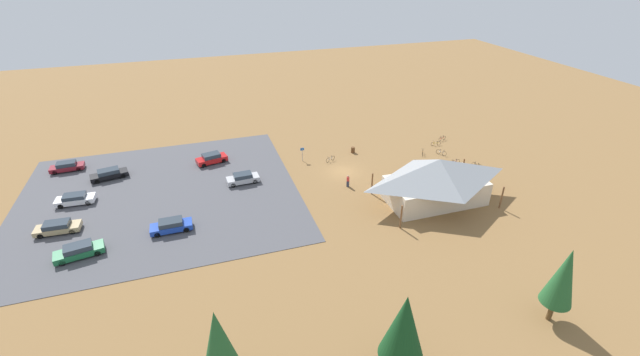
# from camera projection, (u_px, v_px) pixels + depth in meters

# --- Properties ---
(ground) EXTENTS (160.00, 160.00, 0.00)m
(ground) POSITION_uv_depth(u_px,v_px,m) (343.00, 172.00, 58.87)
(ground) COLOR olive
(ground) RESTS_ON ground
(parking_lot_asphalt) EXTENTS (34.39, 31.21, 0.05)m
(parking_lot_asphalt) POSITION_uv_depth(u_px,v_px,m) (160.00, 196.00, 53.07)
(parking_lot_asphalt) COLOR #4C4C51
(parking_lot_asphalt) RESTS_ON ground
(bike_pavilion) EXTENTS (13.79, 8.18, 5.78)m
(bike_pavilion) POSITION_uv_depth(u_px,v_px,m) (437.00, 178.00, 50.51)
(bike_pavilion) COLOR beige
(bike_pavilion) RESTS_ON ground
(trash_bin) EXTENTS (0.60, 0.60, 0.90)m
(trash_bin) POSITION_uv_depth(u_px,v_px,m) (353.00, 150.00, 64.19)
(trash_bin) COLOR brown
(trash_bin) RESTS_ON ground
(lot_sign) EXTENTS (0.56, 0.08, 2.20)m
(lot_sign) POSITION_uv_depth(u_px,v_px,m) (302.00, 152.00, 61.22)
(lot_sign) COLOR #99999E
(lot_sign) RESTS_ON ground
(pine_center) EXTENTS (3.26, 3.26, 7.61)m
(pine_center) POSITION_uv_depth(u_px,v_px,m) (404.00, 327.00, 28.61)
(pine_center) COLOR brown
(pine_center) RESTS_ON ground
(pine_far_east) EXTENTS (2.52, 2.52, 7.44)m
(pine_far_east) POSITION_uv_depth(u_px,v_px,m) (564.00, 277.00, 33.12)
(pine_far_east) COLOR brown
(pine_far_east) RESTS_ON ground
(pine_midwest) EXTENTS (2.89, 2.89, 8.56)m
(pine_midwest) POSITION_uv_depth(u_px,v_px,m) (219.00, 346.00, 26.32)
(pine_midwest) COLOR brown
(pine_midwest) RESTS_ON ground
(bicycle_white_near_sign) EXTENTS (0.95, 1.48, 0.83)m
(bicycle_white_near_sign) POSITION_uv_depth(u_px,v_px,m) (441.00, 152.00, 63.53)
(bicycle_white_near_sign) COLOR black
(bicycle_white_near_sign) RESTS_ON ground
(bicycle_red_yard_left) EXTENTS (1.59, 0.61, 0.78)m
(bicycle_red_yard_left) POSITION_uv_depth(u_px,v_px,m) (442.00, 138.00, 68.37)
(bicycle_red_yard_left) COLOR black
(bicycle_red_yard_left) RESTS_ON ground
(bicycle_purple_back_row) EXTENTS (1.72, 0.48, 0.88)m
(bicycle_purple_back_row) POSITION_uv_depth(u_px,v_px,m) (455.00, 162.00, 60.59)
(bicycle_purple_back_row) COLOR black
(bicycle_purple_back_row) RESTS_ON ground
(bicycle_orange_front_row) EXTENTS (0.93, 1.49, 0.78)m
(bicycle_orange_front_row) POSITION_uv_depth(u_px,v_px,m) (423.00, 152.00, 63.63)
(bicycle_orange_front_row) COLOR black
(bicycle_orange_front_row) RESTS_ON ground
(bicycle_silver_near_porch) EXTENTS (1.63, 0.82, 0.83)m
(bicycle_silver_near_porch) POSITION_uv_depth(u_px,v_px,m) (330.00, 159.00, 61.57)
(bicycle_silver_near_porch) COLOR black
(bicycle_silver_near_porch) RESTS_ON ground
(bicycle_black_by_bin) EXTENTS (0.71, 1.56, 0.81)m
(bicycle_black_by_bin) POSITION_uv_depth(u_px,v_px,m) (477.00, 165.00, 59.72)
(bicycle_black_by_bin) COLOR black
(bicycle_black_by_bin) RESTS_ON ground
(bicycle_teal_mid_cluster) EXTENTS (0.88, 1.53, 0.77)m
(bicycle_teal_mid_cluster) POSITION_uv_depth(u_px,v_px,m) (419.00, 163.00, 60.56)
(bicycle_teal_mid_cluster) COLOR black
(bicycle_teal_mid_cluster) RESTS_ON ground
(bicycle_yellow_yard_front) EXTENTS (1.71, 0.48, 0.80)m
(bicycle_yellow_yard_front) POSITION_uv_depth(u_px,v_px,m) (436.00, 144.00, 66.59)
(bicycle_yellow_yard_front) COLOR black
(bicycle_yellow_yard_front) RESTS_ON ground
(car_green_near_entry) EXTENTS (4.91, 2.60, 1.39)m
(car_green_near_entry) POSITION_uv_depth(u_px,v_px,m) (79.00, 251.00, 42.20)
(car_green_near_entry) COLOR #1E6B3D
(car_green_near_entry) RESTS_ON parking_lot_asphalt
(car_black_far_end) EXTENTS (5.03, 2.74, 1.34)m
(car_black_far_end) POSITION_uv_depth(u_px,v_px,m) (109.00, 174.00, 56.74)
(car_black_far_end) COLOR black
(car_black_far_end) RESTS_ON parking_lot_asphalt
(car_blue_front_row) EXTENTS (4.50, 1.81, 1.38)m
(car_blue_front_row) POSITION_uv_depth(u_px,v_px,m) (171.00, 226.00, 46.07)
(car_blue_front_row) COLOR #1E42B2
(car_blue_front_row) RESTS_ON parking_lot_asphalt
(car_red_mid_lot) EXTENTS (4.69, 2.80, 1.48)m
(car_red_mid_lot) POSITION_uv_depth(u_px,v_px,m) (212.00, 158.00, 60.85)
(car_red_mid_lot) COLOR red
(car_red_mid_lot) RESTS_ON parking_lot_asphalt
(car_white_aisle_side) EXTENTS (4.53, 1.98, 1.30)m
(car_white_aisle_side) POSITION_uv_depth(u_px,v_px,m) (75.00, 199.00, 51.04)
(car_white_aisle_side) COLOR white
(car_white_aisle_side) RESTS_ON parking_lot_asphalt
(car_maroon_second_row) EXTENTS (4.45, 1.93, 1.33)m
(car_maroon_second_row) POSITION_uv_depth(u_px,v_px,m) (67.00, 166.00, 58.72)
(car_maroon_second_row) COLOR maroon
(car_maroon_second_row) RESTS_ON parking_lot_asphalt
(car_tan_back_corner) EXTENTS (4.69, 1.98, 1.31)m
(car_tan_back_corner) POSITION_uv_depth(u_px,v_px,m) (57.00, 227.00, 45.85)
(car_tan_back_corner) COLOR tan
(car_tan_back_corner) RESTS_ON parking_lot_asphalt
(car_silver_inner_stall) EXTENTS (4.35, 1.95, 1.38)m
(car_silver_inner_stall) POSITION_uv_depth(u_px,v_px,m) (243.00, 178.00, 55.65)
(car_silver_inner_stall) COLOR #BCBCC1
(car_silver_inner_stall) RESTS_ON parking_lot_asphalt
(visitor_crossing_yard) EXTENTS (0.40, 0.39, 1.67)m
(visitor_crossing_yard) POSITION_uv_depth(u_px,v_px,m) (348.00, 181.00, 54.77)
(visitor_crossing_yard) COLOR #2D3347
(visitor_crossing_yard) RESTS_ON ground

